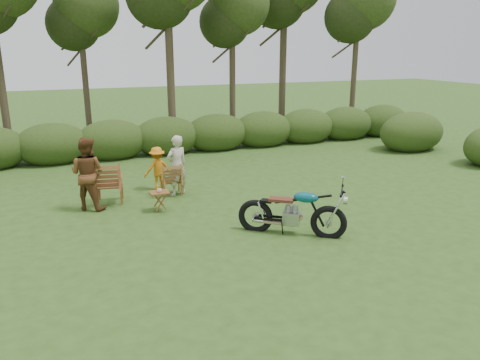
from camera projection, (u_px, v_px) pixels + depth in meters
name	position (u px, v px, depth m)	size (l,w,h in m)	color
ground	(270.00, 240.00, 9.76)	(80.00, 80.00, 0.00)	#2A4617
tree_line	(171.00, 49.00, 17.56)	(22.52, 11.62, 8.14)	#3D3021
motorcycle	(291.00, 233.00, 10.11)	(2.21, 0.84, 1.26)	#0B8391
lawn_chair_right	(172.00, 194.00, 12.81)	(0.59, 0.59, 0.86)	brown
lawn_chair_left	(111.00, 202.00, 12.14)	(0.74, 0.74, 1.07)	#5F3017
side_table	(160.00, 201.00, 11.43)	(0.48, 0.40, 0.49)	brown
cup	(159.00, 190.00, 11.33)	(0.11, 0.11, 0.09)	beige
adult_a	(178.00, 195.00, 12.76)	(0.60, 0.39, 1.64)	#BDB79B
adult_b	(91.00, 209.00, 11.67)	(0.88, 0.68, 1.81)	brown
child	(158.00, 189.00, 13.25)	(0.79, 0.45, 1.22)	orange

